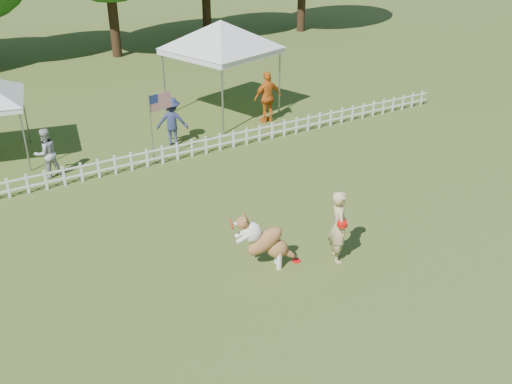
{
  "coord_description": "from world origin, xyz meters",
  "views": [
    {
      "loc": [
        -6.02,
        -8.35,
        7.26
      ],
      "look_at": [
        0.13,
        2.0,
        1.1
      ],
      "focal_mm": 40.0,
      "sensor_mm": 36.0,
      "label": 1
    }
  ],
  "objects_px": {
    "spectator_a": "(46,153)",
    "frisbee_on_turf": "(296,261)",
    "handler": "(339,226)",
    "spectator_c": "(268,97)",
    "flag_pole": "(152,130)",
    "canopy_tent_right": "(222,70)",
    "spectator_b": "(172,121)",
    "dog": "(266,241)"
  },
  "relations": [
    {
      "from": "handler",
      "to": "spectator_b",
      "type": "xyz_separation_m",
      "value": [
        -0.43,
        8.25,
        -0.05
      ]
    },
    {
      "from": "frisbee_on_turf",
      "to": "canopy_tent_right",
      "type": "xyz_separation_m",
      "value": [
        3.27,
        9.75,
        1.7
      ]
    },
    {
      "from": "frisbee_on_turf",
      "to": "spectator_a",
      "type": "bearing_deg",
      "value": 116.71
    },
    {
      "from": "handler",
      "to": "spectator_c",
      "type": "relative_size",
      "value": 0.92
    },
    {
      "from": "canopy_tent_right",
      "to": "handler",
      "type": "bearing_deg",
      "value": -121.07
    },
    {
      "from": "canopy_tent_right",
      "to": "flag_pole",
      "type": "bearing_deg",
      "value": -160.1
    },
    {
      "from": "frisbee_on_turf",
      "to": "spectator_c",
      "type": "xyz_separation_m",
      "value": [
        4.26,
        8.11,
        0.92
      ]
    },
    {
      "from": "frisbee_on_turf",
      "to": "canopy_tent_right",
      "type": "relative_size",
      "value": 0.06
    },
    {
      "from": "canopy_tent_right",
      "to": "spectator_b",
      "type": "distance_m",
      "value": 3.55
    },
    {
      "from": "flag_pole",
      "to": "spectator_c",
      "type": "relative_size",
      "value": 1.19
    },
    {
      "from": "flag_pole",
      "to": "canopy_tent_right",
      "type": "bearing_deg",
      "value": 21.55
    },
    {
      "from": "handler",
      "to": "canopy_tent_right",
      "type": "height_order",
      "value": "canopy_tent_right"
    },
    {
      "from": "canopy_tent_right",
      "to": "spectator_a",
      "type": "relative_size",
      "value": 2.3
    },
    {
      "from": "frisbee_on_turf",
      "to": "flag_pole",
      "type": "xyz_separation_m",
      "value": [
        -0.75,
        6.66,
        1.1
      ]
    },
    {
      "from": "handler",
      "to": "flag_pole",
      "type": "height_order",
      "value": "flag_pole"
    },
    {
      "from": "spectator_a",
      "to": "spectator_b",
      "type": "xyz_separation_m",
      "value": [
        4.14,
        0.44,
        0.06
      ]
    },
    {
      "from": "frisbee_on_turf",
      "to": "handler",
      "type": "bearing_deg",
      "value": -25.01
    },
    {
      "from": "handler",
      "to": "spectator_b",
      "type": "relative_size",
      "value": 1.06
    },
    {
      "from": "handler",
      "to": "spectator_c",
      "type": "height_order",
      "value": "spectator_c"
    },
    {
      "from": "frisbee_on_turf",
      "to": "canopy_tent_right",
      "type": "bearing_deg",
      "value": 71.45
    },
    {
      "from": "canopy_tent_right",
      "to": "spectator_a",
      "type": "distance_m",
      "value": 7.44
    },
    {
      "from": "dog",
      "to": "canopy_tent_right",
      "type": "height_order",
      "value": "canopy_tent_right"
    },
    {
      "from": "handler",
      "to": "spectator_a",
      "type": "height_order",
      "value": "handler"
    },
    {
      "from": "canopy_tent_right",
      "to": "spectator_a",
      "type": "height_order",
      "value": "canopy_tent_right"
    },
    {
      "from": "frisbee_on_turf",
      "to": "spectator_c",
      "type": "relative_size",
      "value": 0.11
    },
    {
      "from": "frisbee_on_turf",
      "to": "spectator_a",
      "type": "distance_m",
      "value": 8.34
    },
    {
      "from": "handler",
      "to": "flag_pole",
      "type": "distance_m",
      "value": 7.23
    },
    {
      "from": "dog",
      "to": "spectator_b",
      "type": "bearing_deg",
      "value": 102.85
    },
    {
      "from": "spectator_b",
      "to": "spectator_c",
      "type": "bearing_deg",
      "value": -148.89
    },
    {
      "from": "handler",
      "to": "dog",
      "type": "height_order",
      "value": "handler"
    },
    {
      "from": "spectator_c",
      "to": "frisbee_on_turf",
      "type": "bearing_deg",
      "value": 62.78
    },
    {
      "from": "dog",
      "to": "spectator_c",
      "type": "xyz_separation_m",
      "value": [
        4.98,
        7.95,
        0.26
      ]
    },
    {
      "from": "handler",
      "to": "frisbee_on_turf",
      "type": "distance_m",
      "value": 1.25
    },
    {
      "from": "dog",
      "to": "handler",
      "type": "bearing_deg",
      "value": 1.48
    },
    {
      "from": "spectator_a",
      "to": "handler",
      "type": "bearing_deg",
      "value": 105.61
    },
    {
      "from": "spectator_a",
      "to": "frisbee_on_turf",
      "type": "bearing_deg",
      "value": 101.98
    },
    {
      "from": "canopy_tent_right",
      "to": "flag_pole",
      "type": "distance_m",
      "value": 5.1
    },
    {
      "from": "dog",
      "to": "frisbee_on_turf",
      "type": "xyz_separation_m",
      "value": [
        0.72,
        -0.16,
        -0.66
      ]
    },
    {
      "from": "handler",
      "to": "frisbee_on_turf",
      "type": "xyz_separation_m",
      "value": [
        -0.84,
        0.39,
        -0.85
      ]
    },
    {
      "from": "dog",
      "to": "spectator_b",
      "type": "xyz_separation_m",
      "value": [
        1.12,
        7.69,
        0.13
      ]
    },
    {
      "from": "frisbee_on_turf",
      "to": "spectator_b",
      "type": "bearing_deg",
      "value": 87.06
    },
    {
      "from": "frisbee_on_turf",
      "to": "spectator_b",
      "type": "height_order",
      "value": "spectator_b"
    }
  ]
}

